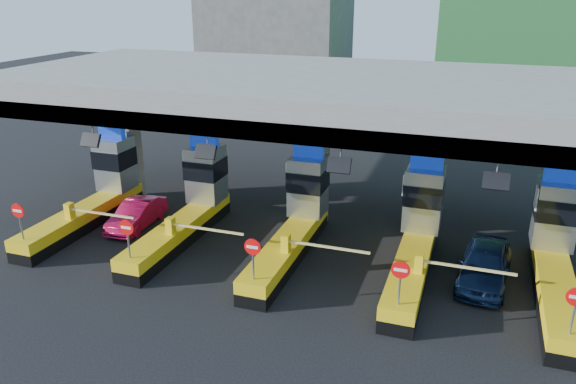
% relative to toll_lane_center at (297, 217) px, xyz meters
% --- Properties ---
extents(ground, '(120.00, 120.00, 0.00)m').
position_rel_toll_lane_center_xyz_m(ground, '(-0.00, -0.28, -1.40)').
color(ground, black).
rests_on(ground, ground).
extents(toll_canopy, '(28.00, 12.09, 7.00)m').
position_rel_toll_lane_center_xyz_m(toll_canopy, '(-0.00, 2.59, 4.74)').
color(toll_canopy, slate).
rests_on(toll_canopy, ground).
extents(toll_lane_far_left, '(4.43, 8.00, 4.16)m').
position_rel_toll_lane_center_xyz_m(toll_lane_far_left, '(-10.00, 0.00, 0.00)').
color(toll_lane_far_left, black).
rests_on(toll_lane_far_left, ground).
extents(toll_lane_left, '(4.43, 8.00, 4.16)m').
position_rel_toll_lane_center_xyz_m(toll_lane_left, '(-5.00, 0.00, 0.00)').
color(toll_lane_left, black).
rests_on(toll_lane_left, ground).
extents(toll_lane_center, '(4.43, 8.00, 4.16)m').
position_rel_toll_lane_center_xyz_m(toll_lane_center, '(0.00, 0.00, 0.00)').
color(toll_lane_center, black).
rests_on(toll_lane_center, ground).
extents(toll_lane_right, '(4.43, 8.00, 4.16)m').
position_rel_toll_lane_center_xyz_m(toll_lane_right, '(5.00, 0.00, 0.00)').
color(toll_lane_right, black).
rests_on(toll_lane_right, ground).
extents(toll_lane_far_right, '(4.43, 8.00, 4.16)m').
position_rel_toll_lane_center_xyz_m(toll_lane_far_right, '(10.00, 0.00, 0.00)').
color(toll_lane_far_right, black).
rests_on(toll_lane_far_right, ground).
extents(bg_building_concrete, '(14.00, 10.00, 18.00)m').
position_rel_toll_lane_center_xyz_m(bg_building_concrete, '(-14.00, 35.72, 7.60)').
color(bg_building_concrete, '#4C4C49').
rests_on(bg_building_concrete, ground).
extents(van, '(2.17, 4.52, 1.49)m').
position_rel_toll_lane_center_xyz_m(van, '(7.61, -0.61, -0.65)').
color(van, black).
rests_on(van, ground).
extents(red_car, '(1.54, 3.82, 1.23)m').
position_rel_toll_lane_center_xyz_m(red_car, '(-7.72, -0.36, -0.78)').
color(red_car, maroon).
rests_on(red_car, ground).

